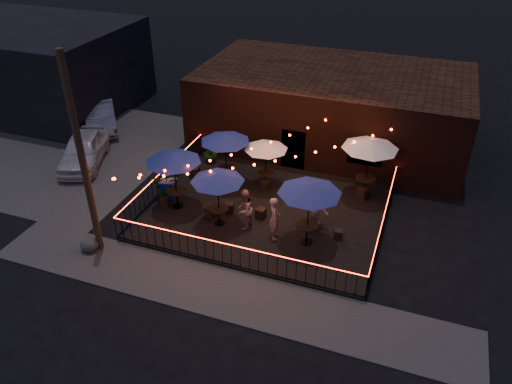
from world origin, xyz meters
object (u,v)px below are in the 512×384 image
cafe_table_0 (173,158)px  boulder (89,245)px  utility_pole (82,160)px  cafe_table_1 (225,138)px  cafe_table_2 (217,178)px  cafe_table_3 (266,147)px  cafe_table_4 (310,189)px  cafe_table_5 (370,145)px  cooler (168,189)px

cafe_table_0 → boulder: 4.83m
utility_pole → cafe_table_1: (2.85, 6.18, -1.52)m
cafe_table_2 → cafe_table_3: (0.81, 3.60, -0.18)m
cafe_table_4 → cafe_table_5: cafe_table_5 is taller
cafe_table_4 → boulder: (-7.93, -3.31, -2.32)m
cooler → cafe_table_0: bearing=-45.4°
cafe_table_5 → cooler: cafe_table_5 is taller
cafe_table_1 → boulder: 7.51m
cafe_table_0 → cafe_table_4: cafe_table_4 is taller
cafe_table_3 → boulder: cafe_table_3 is taller
utility_pole → cafe_table_1: bearing=65.2°
cafe_table_5 → cafe_table_4: bearing=-109.5°
utility_pole → cafe_table_2: bearing=37.7°
cafe_table_1 → cooler: cafe_table_1 is taller
utility_pole → cafe_table_3: (4.68, 6.59, -1.81)m
cafe_table_3 → cafe_table_5: (4.52, 0.81, 0.49)m
cafe_table_1 → cafe_table_5: bearing=10.9°
cafe_table_2 → cooler: 3.61m
cafe_table_1 → boulder: (-3.13, -6.47, -2.16)m
cafe_table_4 → cooler: size_ratio=3.56×
cafe_table_0 → cafe_table_2: bearing=-13.8°
cafe_table_3 → boulder: size_ratio=3.10×
cafe_table_0 → cafe_table_4: bearing=-5.0°
cafe_table_2 → boulder: bearing=-141.6°
cafe_table_4 → cooler: 7.12m
cafe_table_1 → utility_pole: bearing=-114.8°
cafe_table_0 → cooler: size_ratio=3.12×
cafe_table_2 → cafe_table_3: cafe_table_2 is taller
utility_pole → cafe_table_1: size_ratio=3.13×
cafe_table_0 → cafe_table_3: cafe_table_0 is taller
cafe_table_3 → cooler: 4.81m
cafe_table_2 → cafe_table_3: size_ratio=1.11×
cafe_table_1 → cafe_table_2: cafe_table_1 is taller
cafe_table_4 → cooler: (-6.75, 1.04, -2.02)m
cafe_table_1 → cooler: (-1.95, -2.13, -1.87)m
cafe_table_4 → boulder: cafe_table_4 is taller
cooler → boulder: bearing=-114.7°
cafe_table_3 → cafe_table_0: bearing=-135.3°
cafe_table_0 → boulder: cafe_table_0 is taller
cafe_table_1 → cafe_table_5: size_ratio=0.82×
cafe_table_4 → boulder: bearing=-157.3°
utility_pole → boulder: bearing=-133.8°
utility_pole → cafe_table_2: size_ratio=2.82×
cafe_table_2 → cafe_table_5: 6.93m
utility_pole → cafe_table_5: size_ratio=2.57×
cafe_table_2 → cafe_table_4: bearing=0.4°
cafe_table_3 → cafe_table_4: size_ratio=0.78×
cafe_table_2 → cafe_table_4: (3.78, 0.03, 0.26)m
cafe_table_5 → boulder: cafe_table_5 is taller
utility_pole → cafe_table_2: utility_pole is taller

